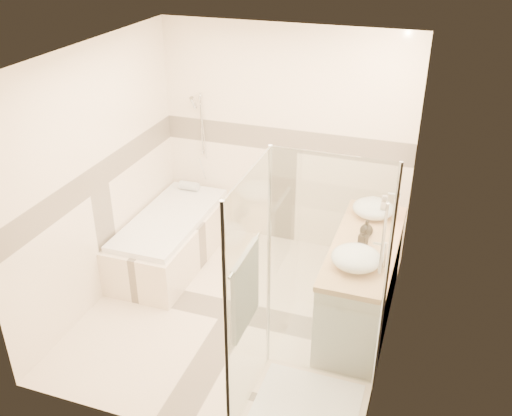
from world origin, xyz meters
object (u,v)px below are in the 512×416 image
(shower_enclosure, at_px, (295,358))
(vessel_sink_near, at_px, (373,208))
(amenity_bottle_b, at_px, (367,228))
(amenity_bottle_a, at_px, (363,238))
(bathtub, at_px, (171,236))
(vessel_sink_far, at_px, (356,258))
(vanity, at_px, (362,282))

(shower_enclosure, distance_m, vessel_sink_near, 1.87)
(vessel_sink_near, xyz_separation_m, amenity_bottle_b, (0.00, -0.40, -0.00))
(vessel_sink_near, relative_size, amenity_bottle_a, 2.57)
(bathtub, height_order, vessel_sink_near, vessel_sink_near)
(bathtub, height_order, amenity_bottle_a, amenity_bottle_a)
(amenity_bottle_a, distance_m, amenity_bottle_b, 0.18)
(amenity_bottle_a, bearing_deg, vessel_sink_far, -90.00)
(shower_enclosure, height_order, vessel_sink_far, shower_enclosure)
(bathtub, height_order, shower_enclosure, shower_enclosure)
(vessel_sink_near, relative_size, vessel_sink_far, 0.96)
(bathtub, bearing_deg, vessel_sink_far, -19.64)
(bathtub, xyz_separation_m, amenity_bottle_a, (2.13, -0.40, 0.62))
(vanity, bearing_deg, shower_enclosure, -102.97)
(vessel_sink_far, bearing_deg, amenity_bottle_a, 90.00)
(vanity, distance_m, vessel_sink_near, 0.73)
(amenity_bottle_b, bearing_deg, vessel_sink_far, -90.00)
(vanity, distance_m, amenity_bottle_b, 0.52)
(amenity_bottle_b, bearing_deg, bathtub, 174.01)
(shower_enclosure, xyz_separation_m, vessel_sink_near, (0.27, 1.80, 0.43))
(vanity, xyz_separation_m, amenity_bottle_b, (-0.02, 0.13, 0.50))
(bathtub, height_order, vessel_sink_far, vessel_sink_far)
(vanity, height_order, vessel_sink_far, vessel_sink_far)
(vessel_sink_near, bearing_deg, amenity_bottle_b, -90.00)
(shower_enclosure, bearing_deg, amenity_bottle_b, 78.95)
(bathtub, bearing_deg, amenity_bottle_b, -5.99)
(bathtub, distance_m, vessel_sink_far, 2.35)
(vessel_sink_near, xyz_separation_m, vessel_sink_far, (0.00, -0.94, 0.00))
(bathtub, xyz_separation_m, vessel_sink_near, (2.13, 0.18, 0.62))
(bathtub, bearing_deg, shower_enclosure, -41.10)
(amenity_bottle_b, bearing_deg, shower_enclosure, -101.05)
(shower_enclosure, height_order, vessel_sink_near, shower_enclosure)
(vessel_sink_far, bearing_deg, shower_enclosure, -107.59)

